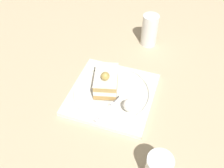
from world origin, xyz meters
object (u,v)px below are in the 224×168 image
(cake_slice, at_px, (106,81))
(fork, at_px, (108,108))
(whipped_cream_dollop, at_px, (129,105))
(dessert_plate, at_px, (112,93))
(drink_glass_far, at_px, (149,32))

(cake_slice, xyz_separation_m, fork, (0.02, -0.08, -0.03))
(cake_slice, bearing_deg, whipped_cream_dollop, -41.93)
(dessert_plate, bearing_deg, fork, -87.56)
(dessert_plate, bearing_deg, drink_glass_far, 74.21)
(whipped_cream_dollop, height_order, drink_glass_far, drink_glass_far)
(dessert_plate, distance_m, cake_slice, 0.05)
(cake_slice, relative_size, whipped_cream_dollop, 2.78)
(cake_slice, height_order, drink_glass_far, drink_glass_far)
(fork, distance_m, drink_glass_far, 0.36)
(whipped_cream_dollop, bearing_deg, cake_slice, 138.07)
(dessert_plate, relative_size, cake_slice, 2.39)
(cake_slice, relative_size, fork, 1.11)
(drink_glass_far, bearing_deg, cake_slice, -110.36)
(cake_slice, distance_m, fork, 0.09)
(cake_slice, distance_m, drink_glass_far, 0.29)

